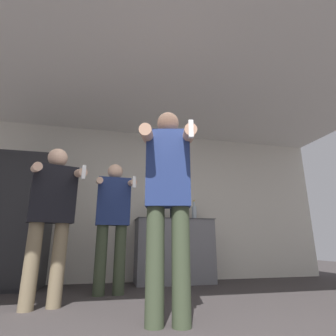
{
  "coord_description": "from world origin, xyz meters",
  "views": [
    {
      "loc": [
        -0.42,
        -1.57,
        0.6
      ],
      "look_at": [
        0.06,
        0.55,
        1.23
      ],
      "focal_mm": 28.0,
      "sensor_mm": 36.0,
      "label": 1
    }
  ],
  "objects": [
    {
      "name": "bottle_dark_rum",
      "position": [
        0.63,
        2.69,
        1.08
      ],
      "size": [
        0.09,
        0.09,
        0.27
      ],
      "color": "black",
      "rests_on": "counter"
    },
    {
      "name": "wall_back",
      "position": [
        0.0,
        2.95,
        1.27
      ],
      "size": [
        7.0,
        0.06,
        2.55
      ],
      "color": "beige",
      "rests_on": "ground_plane"
    },
    {
      "name": "bottle_clear_vodka",
      "position": [
        0.87,
        2.69,
        1.08
      ],
      "size": [
        0.09,
        0.09,
        0.28
      ],
      "color": "black",
      "rests_on": "counter"
    },
    {
      "name": "bottle_short_whiskey",
      "position": [
        1.0,
        2.69,
        1.1
      ],
      "size": [
        0.08,
        0.08,
        0.33
      ],
      "color": "silver",
      "rests_on": "counter"
    },
    {
      "name": "person_woman_foreground",
      "position": [
        0.06,
        0.54,
        0.97
      ],
      "size": [
        0.52,
        0.52,
        1.75
      ],
      "color": "#38422D",
      "rests_on": "ground_plane"
    },
    {
      "name": "bottle_red_label",
      "position": [
        0.25,
        2.69,
        1.06
      ],
      "size": [
        0.07,
        0.07,
        0.23
      ],
      "color": "black",
      "rests_on": "counter"
    },
    {
      "name": "counter",
      "position": [
        0.64,
        2.65,
        0.49
      ],
      "size": [
        1.24,
        0.56,
        0.97
      ],
      "color": "slate",
      "rests_on": "ground_plane"
    },
    {
      "name": "ceiling_slab",
      "position": [
        0.0,
        1.46,
        2.57
      ],
      "size": [
        7.0,
        3.44,
        0.05
      ],
      "color": "silver",
      "rests_on": "wall_back"
    },
    {
      "name": "refrigerator",
      "position": [
        -1.64,
        2.59,
        0.93
      ],
      "size": [
        0.77,
        0.68,
        1.85
      ],
      "color": "#262628",
      "rests_on": "ground_plane"
    },
    {
      "name": "person_spectator_back",
      "position": [
        -0.36,
        1.9,
        0.92
      ],
      "size": [
        0.5,
        0.54,
        1.63
      ],
      "color": "#38422D",
      "rests_on": "ground_plane"
    },
    {
      "name": "bottle_tall_gin",
      "position": [
        0.42,
        2.69,
        1.06
      ],
      "size": [
        0.07,
        0.07,
        0.25
      ],
      "color": "black",
      "rests_on": "counter"
    },
    {
      "name": "person_man_side",
      "position": [
        -0.99,
        1.34,
        0.92
      ],
      "size": [
        0.59,
        0.58,
        1.6
      ],
      "color": "#75664C",
      "rests_on": "ground_plane"
    }
  ]
}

